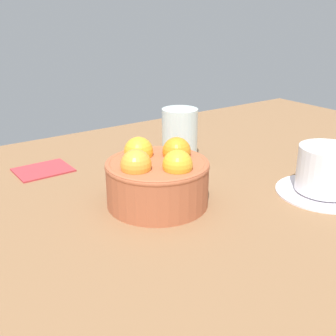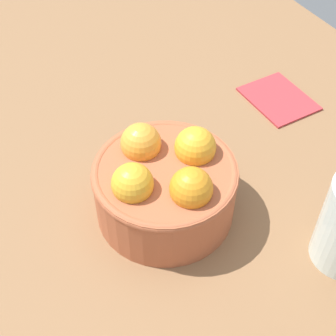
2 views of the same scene
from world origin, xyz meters
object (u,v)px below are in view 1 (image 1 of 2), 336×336
(coffee_cup, at_px, (326,173))
(water_glass, at_px, (180,135))
(terracotta_bowl, at_px, (157,177))
(folded_napkin, at_px, (43,169))

(coffee_cup, distance_m, water_glass, 0.26)
(terracotta_bowl, relative_size, coffee_cup, 1.03)
(water_glass, relative_size, folded_napkin, 1.06)
(folded_napkin, bearing_deg, terracotta_bowl, 112.65)
(coffee_cup, distance_m, folded_napkin, 0.47)
(coffee_cup, bearing_deg, terracotta_bowl, -26.88)
(coffee_cup, bearing_deg, water_glass, -68.77)
(folded_napkin, bearing_deg, coffee_cup, 133.54)
(terracotta_bowl, distance_m, water_glass, 0.19)
(water_glass, xyz_separation_m, folded_napkin, (0.23, -0.09, -0.05))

